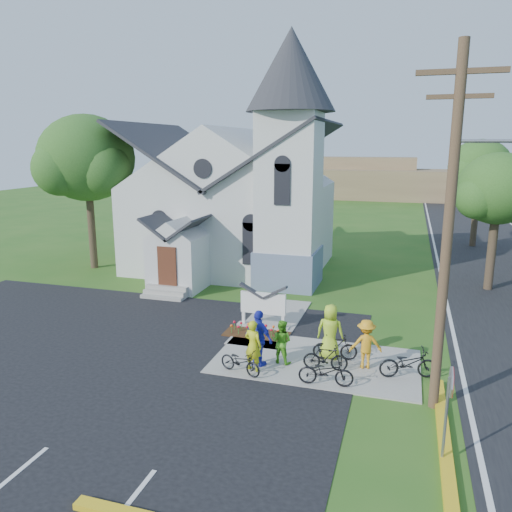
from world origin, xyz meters
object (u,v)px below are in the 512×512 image
(cyclist_0, at_px, (253,345))
(cyclist_1, at_px, (281,341))
(bike_2, at_px, (326,372))
(cyclist_4, at_px, (330,332))
(stop_sign, at_px, (450,395))
(bike_0, at_px, (240,362))
(church_sign, at_px, (263,304))
(bike_3, at_px, (335,347))
(cyclist_3, at_px, (366,344))
(cyclist_2, at_px, (259,338))
(bike_1, at_px, (326,358))
(utility_pole, at_px, (451,222))
(bike_4, at_px, (408,363))

(cyclist_0, relative_size, cyclist_1, 1.14)
(bike_2, bearing_deg, cyclist_4, 0.05)
(stop_sign, xyz_separation_m, bike_0, (-6.13, 3.00, -1.32))
(church_sign, xyz_separation_m, bike_3, (3.32, -2.41, -0.51))
(bike_0, relative_size, cyclist_4, 0.80)
(cyclist_1, height_order, bike_2, cyclist_1)
(church_sign, xyz_separation_m, bike_2, (3.32, -4.40, -0.53))
(church_sign, relative_size, cyclist_3, 1.31)
(church_sign, bearing_deg, bike_0, -83.49)
(cyclist_2, bearing_deg, bike_2, -172.61)
(cyclist_1, height_order, bike_1, cyclist_1)
(bike_0, bearing_deg, cyclist_3, -48.60)
(cyclist_1, relative_size, cyclist_4, 0.78)
(church_sign, relative_size, stop_sign, 0.89)
(cyclist_0, bearing_deg, bike_0, 65.00)
(utility_pole, height_order, stop_sign, utility_pole)
(bike_4, bearing_deg, cyclist_0, 84.37)
(utility_pole, height_order, bike_2, utility_pole)
(cyclist_0, bearing_deg, stop_sign, 165.75)
(church_sign, relative_size, bike_0, 1.40)
(cyclist_2, height_order, cyclist_3, cyclist_2)
(stop_sign, bearing_deg, bike_2, 137.85)
(cyclist_1, bearing_deg, bike_0, 60.87)
(cyclist_0, bearing_deg, cyclist_2, -85.64)
(utility_pole, distance_m, stop_sign, 4.52)
(utility_pole, distance_m, cyclist_2, 7.23)
(church_sign, height_order, cyclist_3, cyclist_3)
(church_sign, distance_m, cyclist_2, 3.75)
(church_sign, distance_m, bike_4, 6.56)
(church_sign, relative_size, cyclist_2, 1.12)
(bike_2, bearing_deg, stop_sign, -137.70)
(church_sign, bearing_deg, stop_sign, -48.12)
(stop_sign, relative_size, bike_1, 1.67)
(stop_sign, distance_m, cyclist_3, 5.25)
(cyclist_1, xyz_separation_m, cyclist_4, (1.54, 0.84, 0.22))
(bike_4, bearing_deg, bike_1, 79.17)
(stop_sign, bearing_deg, cyclist_0, 149.86)
(utility_pole, height_order, cyclist_0, utility_pole)
(cyclist_1, bearing_deg, cyclist_4, -139.03)
(church_sign, relative_size, bike_4, 1.18)
(bike_1, bearing_deg, bike_0, 106.11)
(cyclist_0, distance_m, bike_4, 5.04)
(cyclist_0, relative_size, cyclist_4, 0.88)
(cyclist_3, bearing_deg, cyclist_0, 6.04)
(utility_pole, bearing_deg, bike_1, 158.44)
(cyclist_1, distance_m, cyclist_2, 0.84)
(cyclist_0, distance_m, cyclist_2, 0.41)
(bike_1, height_order, bike_4, bike_4)
(bike_0, xyz_separation_m, bike_4, (5.26, 1.31, 0.08))
(bike_3, bearing_deg, cyclist_2, 106.46)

